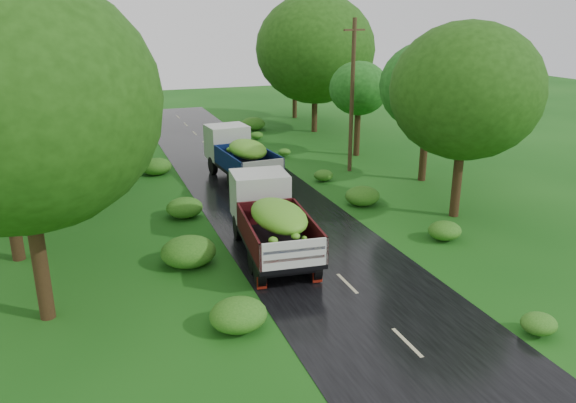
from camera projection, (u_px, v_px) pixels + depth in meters
name	position (u px, v px, depth m)	size (l,w,h in m)	color
ground	(407.00, 343.00, 16.33)	(120.00, 120.00, 0.00)	#11490F
road	(335.00, 272.00, 20.78)	(6.50, 80.00, 0.02)	black
road_lines	(325.00, 261.00, 21.67)	(0.12, 69.60, 0.00)	#BFB78C
truck_near	(270.00, 216.00, 21.98)	(2.96, 6.83, 2.79)	black
truck_far	(239.00, 153.00, 31.88)	(2.92, 6.87, 2.81)	black
utility_pole	(352.00, 95.00, 32.75)	(1.53, 0.54, 8.90)	#382616
trees_left	(33.00, 63.00, 29.58)	(8.03, 34.72, 8.99)	black
trees_right	(350.00, 68.00, 37.91)	(5.78, 30.88, 8.43)	black
shrubs	(262.00, 194.00, 28.69)	(11.90, 44.00, 0.70)	#266417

